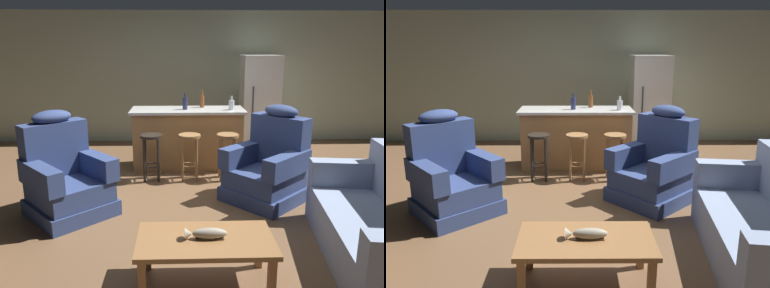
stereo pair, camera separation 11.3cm
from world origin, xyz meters
TOP-DOWN VIEW (x-y plane):
  - ground_plane at (0.00, 0.00)m, footprint 12.00×12.00m
  - back_wall at (0.00, 3.12)m, footprint 12.00×0.05m
  - coffee_table at (0.07, -1.84)m, footprint 1.10×0.60m
  - fish_figurine at (0.07, -1.84)m, footprint 0.34×0.10m
  - couch at (1.69, -1.55)m, footprint 1.08×1.99m
  - recliner_near_lamp at (-1.46, -0.39)m, footprint 1.19×1.19m
  - recliner_near_island at (1.00, -0.05)m, footprint 1.19×1.19m
  - kitchen_island at (0.00, 1.35)m, footprint 1.80×0.70m
  - bar_stool_left at (-0.54, 0.72)m, footprint 0.32×0.32m
  - bar_stool_middle at (0.01, 0.72)m, footprint 0.32×0.32m
  - bar_stool_right at (0.57, 0.72)m, footprint 0.32×0.32m
  - refrigerator at (1.40, 2.55)m, footprint 0.70×0.69m
  - bottle_tall_green at (-0.04, 1.31)m, footprint 0.08×0.08m
  - bottle_short_amber at (0.68, 1.25)m, footprint 0.09×0.09m
  - bottle_wine_dark at (0.24, 1.52)m, footprint 0.07×0.07m

SIDE VIEW (x-z plane):
  - ground_plane at x=0.00m, z-range 0.00..0.00m
  - couch at x=1.69m, z-range -0.13..0.81m
  - coffee_table at x=0.07m, z-range 0.15..0.57m
  - recliner_near_lamp at x=-1.46m, z-range -0.18..1.02m
  - recliner_near_island at x=1.00m, z-range -0.18..1.02m
  - fish_figurine at x=0.07m, z-range 0.41..0.51m
  - bar_stool_left at x=-0.54m, z-range 0.13..0.81m
  - bar_stool_middle at x=0.01m, z-range 0.13..0.81m
  - bar_stool_right at x=0.57m, z-range 0.13..0.81m
  - kitchen_island at x=0.00m, z-range 0.00..0.95m
  - refrigerator at x=1.40m, z-range 0.00..1.76m
  - bottle_short_amber at x=0.68m, z-range 0.92..1.14m
  - bottle_tall_green at x=-0.04m, z-range 0.92..1.18m
  - bottle_wine_dark at x=0.24m, z-range 0.92..1.20m
  - back_wall at x=0.00m, z-range 0.00..2.60m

